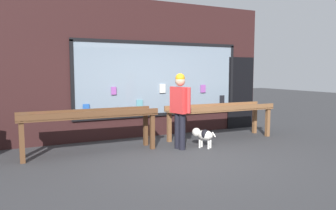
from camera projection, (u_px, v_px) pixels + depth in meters
ground_plane at (187, 158)px, 6.44m from camera, size 40.00×40.00×0.00m
shopfront_facade at (144, 70)px, 8.43m from camera, size 7.21×0.29×3.48m
display_table_left at (90, 119)px, 6.71m from camera, size 2.81×0.60×0.90m
display_table_right at (221, 111)px, 8.15m from camera, size 2.81×0.71×0.87m
person_browsing at (180, 105)px, 7.06m from camera, size 0.30×0.65×1.65m
small_dog at (203, 135)px, 7.24m from camera, size 0.40×0.50×0.43m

